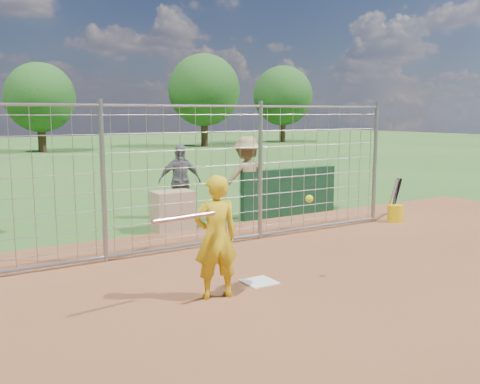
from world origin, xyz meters
TOP-DOWN VIEW (x-y plane):
  - ground at (0.00, 0.00)m, footprint 100.00×100.00m
  - infield_dirt at (0.00, -3.00)m, footprint 18.00×18.00m
  - home_plate at (0.00, -0.20)m, footprint 0.43×0.43m
  - dugout_wall at (3.40, 3.60)m, footprint 2.60×0.20m
  - batter at (-0.82, -0.40)m, footprint 0.65×0.50m
  - bystander_b at (1.11, 4.68)m, footprint 1.05×0.60m
  - bystander_c at (2.31, 3.73)m, footprint 1.30×0.87m
  - equipment_bin at (0.44, 3.62)m, footprint 0.82×0.58m
  - equipment_in_play at (-0.92, -0.62)m, footprint 2.29×0.25m
  - bucket_with_bats at (4.93, 1.76)m, footprint 0.34×0.36m
  - backstop_fence at (0.00, 2.00)m, footprint 9.08×0.08m
  - tree_line at (3.13, 28.13)m, footprint 44.66×6.72m

SIDE VIEW (x-z plane):
  - ground at x=0.00m, z-range 0.00..0.00m
  - infield_dirt at x=0.00m, z-range 0.01..0.01m
  - home_plate at x=0.00m, z-range 0.00..0.02m
  - bucket_with_bats at x=4.93m, z-range -0.24..0.73m
  - equipment_bin at x=0.44m, z-range 0.00..0.80m
  - dugout_wall at x=3.40m, z-range 0.00..1.10m
  - batter at x=-0.82m, z-range 0.00..1.61m
  - bystander_b at x=1.11m, z-range 0.00..1.68m
  - bystander_c at x=2.31m, z-range 0.00..1.87m
  - equipment_in_play at x=-0.92m, z-range 1.09..1.26m
  - backstop_fence at x=0.00m, z-range -0.04..2.56m
  - tree_line at x=3.13m, z-range 0.47..6.95m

